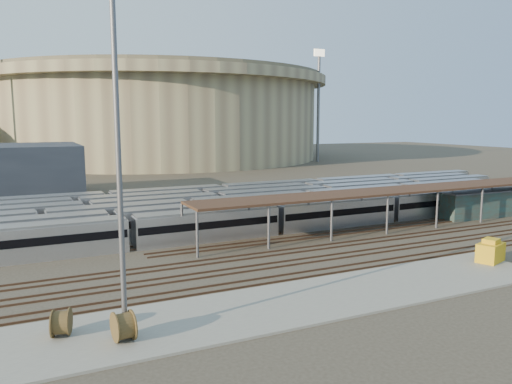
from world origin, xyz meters
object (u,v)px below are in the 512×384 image
object	(u,v)px
teal_boxcar	(488,204)
cable_reel_west	(123,326)
cable_reel_east	(61,323)
yellow_equipment	(490,252)
yard_light_pole	(119,166)

from	to	relation	value
teal_boxcar	cable_reel_west	size ratio (longest dim) A/B	7.96
cable_reel_east	yellow_equipment	size ratio (longest dim) A/B	0.61
cable_reel_west	yard_light_pole	xyz separation A→B (m)	(0.20, 0.50, 10.53)
teal_boxcar	cable_reel_west	bearing A→B (deg)	-158.17
yard_light_pole	teal_boxcar	bearing A→B (deg)	18.81
yellow_equipment	yard_light_pole	bearing A→B (deg)	164.11
teal_boxcar	cable_reel_east	world-z (taller)	teal_boxcar
yellow_equipment	cable_reel_east	bearing A→B (deg)	160.94
yellow_equipment	cable_reel_west	bearing A→B (deg)	164.86
cable_reel_west	yard_light_pole	distance (m)	10.55
yard_light_pole	cable_reel_west	bearing A→B (deg)	-111.39
yard_light_pole	yellow_equipment	world-z (taller)	yard_light_pole
cable_reel_west	cable_reel_east	size ratio (longest dim) A/B	1.08
teal_boxcar	yard_light_pole	size ratio (longest dim) A/B	0.71
teal_boxcar	yard_light_pole	xyz separation A→B (m)	(-58.43, -19.90, 9.86)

